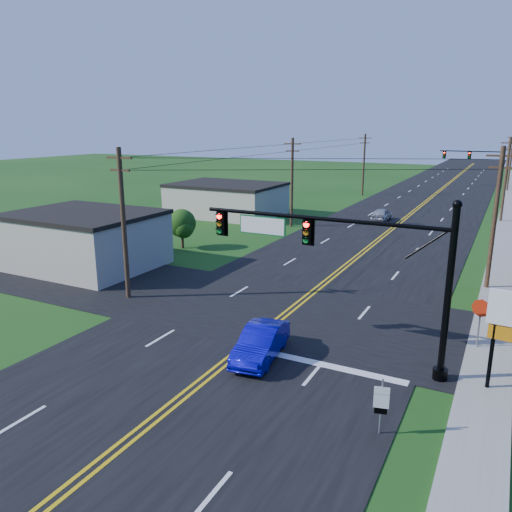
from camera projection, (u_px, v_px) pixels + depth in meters
The scene contains 19 objects.
ground at pixel (146, 423), 17.60m from camera, with size 260.00×260.00×0.00m, color #154012.
road_main at pixel (412, 212), 60.61m from camera, with size 16.00×220.00×0.04m, color black.
road_cross at pixel (284, 313), 27.92m from camera, with size 70.00×10.00×0.04m, color black.
sidewalk at pixel (505, 236), 47.35m from camera, with size 2.00×160.00×0.08m, color gray.
signal_mast_main at pixel (340, 256), 21.36m from camera, with size 11.30×0.60×7.48m.
signal_mast_far at pixel (475, 160), 83.30m from camera, with size 10.98×0.60×7.48m.
cream_bldg_near at pixel (85, 239), 36.65m from camera, with size 10.20×8.20×4.10m.
cream_bldg_far at pixel (227, 199), 58.23m from camera, with size 12.20×9.20×3.70m.
utility_pole_left_a at pixel (124, 222), 29.21m from camera, with size 1.80×0.28×9.00m.
utility_pole_left_b at pixel (292, 181), 50.72m from camera, with size 1.80×0.28×9.00m.
utility_pole_left_c at pixel (364, 163), 73.94m from camera, with size 1.80×0.28×9.00m.
utility_pole_right_a at pixel (495, 216), 30.99m from camera, with size 1.80×0.28×9.00m.
utility_pole_right_b at pixel (506, 178), 53.36m from camera, with size 1.80×0.28×9.00m.
utility_pole_right_c at pixel (511, 161), 79.16m from camera, with size 1.80×0.28×9.00m.
tree_left at pixel (182, 223), 42.17m from camera, with size 2.40×2.40×3.37m.
blue_car at pixel (261, 343), 22.34m from camera, with size 1.52×4.36×1.44m, color #0B08AF.
distant_car at pixel (382, 215), 54.65m from camera, with size 1.64×4.07×1.39m, color #AAAAAF.
route_sign at pixel (381, 403), 16.65m from camera, with size 0.51×0.14×2.07m.
stop_sign at pixel (480, 313), 23.07m from camera, with size 0.84×0.30×2.45m.
Camera 1 is at (10.57, -12.03, 10.17)m, focal length 35.00 mm.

